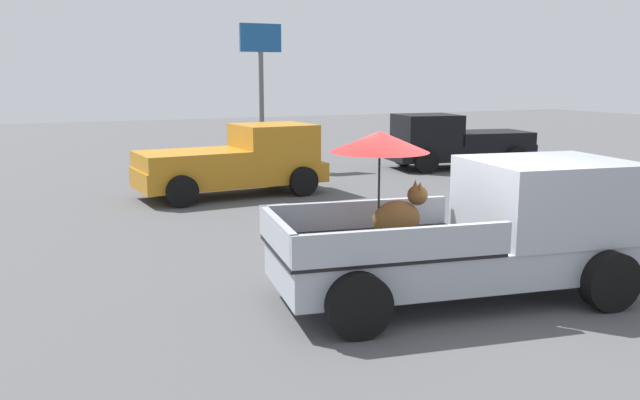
# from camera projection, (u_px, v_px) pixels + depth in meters

# --- Properties ---
(ground_plane) EXTENTS (80.00, 80.00, 0.00)m
(ground_plane) POSITION_uv_depth(u_px,v_px,m) (454.00, 298.00, 9.39)
(ground_plane) COLOR #4C4C4F
(pickup_truck_main) EXTENTS (5.28, 2.89, 2.34)m
(pickup_truck_main) POSITION_uv_depth(u_px,v_px,m) (484.00, 228.00, 9.34)
(pickup_truck_main) COLOR black
(pickup_truck_main) RESTS_ON ground
(pickup_truck_red) EXTENTS (4.90, 2.40, 1.80)m
(pickup_truck_red) POSITION_uv_depth(u_px,v_px,m) (239.00, 161.00, 17.39)
(pickup_truck_red) COLOR black
(pickup_truck_red) RESTS_ON ground
(pickup_truck_far) EXTENTS (5.04, 2.80, 1.80)m
(pickup_truck_far) POSITION_uv_depth(u_px,v_px,m) (454.00, 142.00, 22.44)
(pickup_truck_far) COLOR black
(pickup_truck_far) RESTS_ON ground
(motel_sign) EXTENTS (1.40, 0.16, 4.71)m
(motel_sign) POSITION_uv_depth(u_px,v_px,m) (261.00, 67.00, 21.98)
(motel_sign) COLOR #59595B
(motel_sign) RESTS_ON ground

